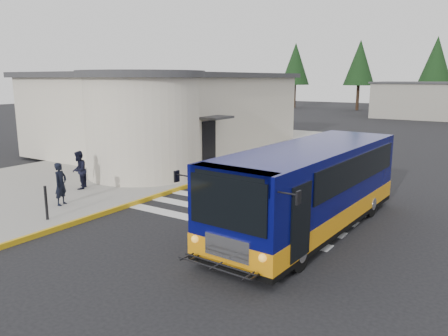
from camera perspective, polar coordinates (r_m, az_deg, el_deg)
The scene contains 9 objects.
ground at distance 16.68m, azimuth 6.21°, elevation -4.48°, with size 140.00×140.00×0.00m, color black.
sidewalk at distance 24.91m, azimuth -8.04°, elevation 1.04°, with size 10.00×34.00×0.15m, color gray.
curb_strip at distance 21.99m, azimuth 1.67°, elevation -0.25°, with size 0.12×34.00×0.16m, color gold.
station_building at distance 27.97m, azimuth -7.06°, elevation 7.37°, with size 12.70×18.70×4.80m.
crosswalk at distance 16.24m, azimuth 3.34°, elevation -4.86°, with size 8.00×5.35×0.01m.
transit_bus at distance 13.53m, azimuth 11.12°, elevation -2.96°, with size 3.39×9.40×2.62m.
pedestrian_a at distance 16.62m, azimuth -20.56°, elevation -1.96°, with size 0.56×0.37×1.54m, color black.
pedestrian_b at distance 18.77m, azimuth -18.41°, elevation -0.26°, with size 0.76×0.59×1.57m, color black.
bollard at distance 15.10m, azimuth -22.21°, elevation -4.24°, with size 0.09×0.09×1.11m, color black.
Camera 1 is at (7.31, -14.27, 4.62)m, focal length 35.00 mm.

